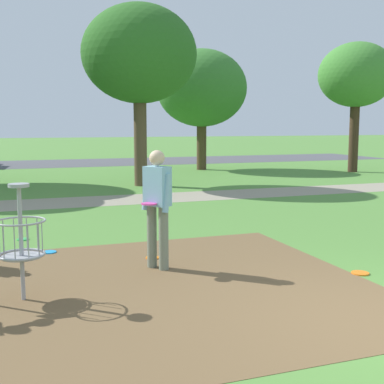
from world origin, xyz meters
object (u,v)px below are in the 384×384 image
object	(u,v)px
disc_golf_basket	(16,238)
frisbee_scattered_a	(23,239)
player_waiting_left	(157,202)
frisbee_near_basket	(49,252)
tree_mid_right	(356,76)
frisbee_mid_grass	(360,273)
frisbee_far_right	(153,258)
tree_near_right	(139,55)
tree_near_left	(202,88)

from	to	relation	value
disc_golf_basket	frisbee_scattered_a	distance (m)	3.43
player_waiting_left	frisbee_near_basket	xyz separation A→B (m)	(-1.41, 1.48, -0.96)
disc_golf_basket	tree_mid_right	distance (m)	19.23
player_waiting_left	frisbee_mid_grass	world-z (taller)	player_waiting_left
player_waiting_left	frisbee_scattered_a	bearing A→B (deg)	124.43
frisbee_mid_grass	frisbee_scattered_a	size ratio (longest dim) A/B	1.16
tree_mid_right	disc_golf_basket	bearing A→B (deg)	-138.44
frisbee_near_basket	frisbee_far_right	xyz separation A→B (m)	(1.49, -0.91, 0.00)
disc_golf_basket	player_waiting_left	bearing A→B (deg)	20.93
disc_golf_basket	frisbee_mid_grass	size ratio (longest dim) A/B	5.69
frisbee_near_basket	tree_mid_right	distance (m)	17.61
disc_golf_basket	frisbee_scattered_a	world-z (taller)	disc_golf_basket
player_waiting_left	frisbee_far_right	distance (m)	1.12
player_waiting_left	tree_near_right	size ratio (longest dim) A/B	0.29
disc_golf_basket	tree_mid_right	world-z (taller)	tree_mid_right
frisbee_mid_grass	frisbee_far_right	size ratio (longest dim) A/B	1.14
frisbee_far_right	frisbee_mid_grass	bearing A→B (deg)	-35.22
frisbee_far_right	tree_near_right	world-z (taller)	tree_near_right
frisbee_far_right	tree_near_left	world-z (taller)	tree_near_left
player_waiting_left	tree_mid_right	xyz separation A→B (m)	(12.23, 11.82, 3.17)
tree_near_right	disc_golf_basket	bearing A→B (deg)	-111.22
disc_golf_basket	frisbee_far_right	xyz separation A→B (m)	(2.00, 1.31, -0.74)
disc_golf_basket	player_waiting_left	distance (m)	2.08
player_waiting_left	frisbee_far_right	xyz separation A→B (m)	(0.08, 0.57, -0.96)
tree_near_right	frisbee_mid_grass	bearing A→B (deg)	-88.21
frisbee_near_basket	tree_near_left	world-z (taller)	tree_near_left
tree_near_left	frisbee_far_right	bearing A→B (deg)	-113.43
frisbee_far_right	tree_near_left	size ratio (longest dim) A/B	0.04
frisbee_scattered_a	frisbee_far_right	bearing A→B (deg)	-47.59
frisbee_near_basket	tree_near_left	xyz separation A→B (m)	(7.80, 13.66, 3.67)
disc_golf_basket	tree_near_right	xyz separation A→B (m)	(4.17, 10.73, 3.59)
disc_golf_basket	tree_near_left	bearing A→B (deg)	62.35
frisbee_mid_grass	player_waiting_left	bearing A→B (deg)	155.02
player_waiting_left	frisbee_scattered_a	xyz separation A→B (m)	(-1.79, 2.61, -0.96)
frisbee_far_right	tree_mid_right	bearing A→B (deg)	42.78
frisbee_far_right	tree_mid_right	xyz separation A→B (m)	(12.16, 11.25, 4.13)
frisbee_far_right	tree_near_left	bearing A→B (deg)	66.57
frisbee_far_right	frisbee_scattered_a	distance (m)	2.76
tree_near_right	tree_near_left	bearing A→B (deg)	51.10
disc_golf_basket	tree_near_left	size ratio (longest dim) A/B	0.26
player_waiting_left	tree_near_right	xyz separation A→B (m)	(2.24, 9.99, 3.38)
tree_near_left	tree_near_right	size ratio (longest dim) A/B	0.91
tree_near_left	tree_near_right	world-z (taller)	tree_near_right
player_waiting_left	frisbee_mid_grass	bearing A→B (deg)	-24.98
player_waiting_left	tree_near_right	world-z (taller)	tree_near_right
player_waiting_left	frisbee_far_right	bearing A→B (deg)	82.38
tree_near_left	tree_near_right	bearing A→B (deg)	-128.90
frisbee_near_basket	tree_near_right	world-z (taller)	tree_near_right
disc_golf_basket	frisbee_mid_grass	xyz separation A→B (m)	(4.52, -0.47, -0.74)
player_waiting_left	frisbee_near_basket	world-z (taller)	player_waiting_left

